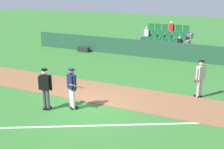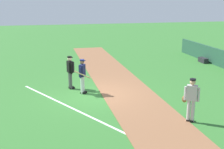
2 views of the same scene
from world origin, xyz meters
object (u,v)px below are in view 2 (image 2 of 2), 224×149
(umpire_home_plate, at_px, (70,70))
(batter_navy_jersey, at_px, (82,75))
(runner_grey_jersey, at_px, (191,99))
(equipment_bag, at_px, (203,60))

(umpire_home_plate, bearing_deg, batter_navy_jersey, 28.78)
(runner_grey_jersey, bearing_deg, umpire_home_plate, -142.62)
(equipment_bag, bearing_deg, umpire_home_plate, -66.88)
(batter_navy_jersey, xyz_separation_m, runner_grey_jersey, (4.48, 3.62, -0.01))
(batter_navy_jersey, xyz_separation_m, umpire_home_plate, (-0.94, -0.52, 0.03))
(umpire_home_plate, distance_m, equipment_bag, 11.16)
(batter_navy_jersey, distance_m, umpire_home_plate, 1.07)
(umpire_home_plate, bearing_deg, runner_grey_jersey, 37.38)
(batter_navy_jersey, height_order, equipment_bag, batter_navy_jersey)
(umpire_home_plate, relative_size, runner_grey_jersey, 1.00)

